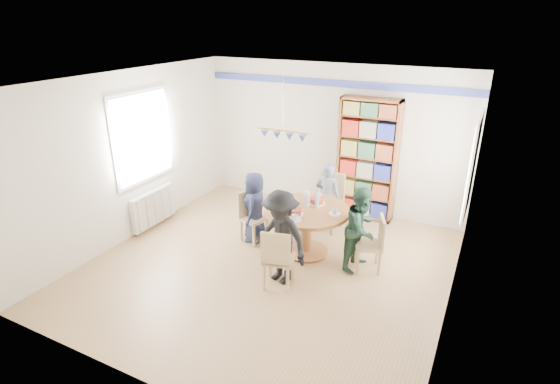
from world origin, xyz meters
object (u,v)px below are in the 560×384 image
Objects in this scene: chair_left at (251,214)px; person_right at (361,229)px; chair_right at (374,241)px; bookshelf at (367,161)px; chair_far at (330,198)px; radiator at (154,207)px; chair_near at (277,257)px; person_far at (327,197)px; dining_table at (307,220)px; person_near at (281,237)px; person_left at (255,207)px.

person_right is at bearing -0.63° from chair_left.
bookshelf is (-0.65, 1.72, 0.61)m from chair_right.
radiator is at bearing -154.29° from chair_far.
chair_right is 0.67× the size of person_right.
person_right reaches higher than chair_near.
chair_near is (0.04, -2.05, -0.05)m from chair_far.
chair_left is 1.01× the size of chair_right.
chair_far is at bearing -91.59° from person_far.
person_near reaches higher than dining_table.
person_near reaches higher than person_right.
chair_right is 1.38m from person_near.
person_far is 1.03m from bookshelf.
chair_far is 1.34m from person_left.
person_near is at bearing -141.35° from chair_right.
radiator is 3.83m from bookshelf.
person_far is 1.76m from person_near.
person_right reaches higher than radiator.
dining_table is 1.46× the size of chair_near.
person_left is 0.54× the size of bookshelf.
chair_near is 1.44m from person_left.
person_far is at bearing 53.51° from person_right.
person_near reaches higher than chair_far.
person_near is at bearing -90.34° from chair_far.
dining_table is 0.88m from person_near.
dining_table is at bearing 7.04° from radiator.
dining_table is (2.75, 0.34, 0.21)m from radiator.
chair_near is 2.85m from bookshelf.
person_far is (-0.04, 1.95, 0.11)m from chair_near.
chair_far is 1.33m from person_right.
dining_table is 0.92m from person_left.
radiator is 0.80× the size of person_right.
bookshelf reaches higher than person_far.
chair_left is 0.67× the size of person_right.
chair_right is at bearing -69.41° from bookshelf.
person_left reaches higher than chair_left.
chair_left is 0.70× the size of person_far.
chair_far is 0.45× the size of bookshelf.
chair_far is at bearing 136.48° from chair_right.
chair_near is at bearing -14.50° from radiator.
person_right is at bearing 60.39° from person_near.
chair_near is 1.95m from person_far.
chair_far is at bearing 50.40° from person_right.
chair_near is 0.41× the size of bookshelf.
radiator is at bearing 165.50° from chair_near.
radiator is 3.02m from person_far.
chair_near is at bearing -45.87° from chair_left.
chair_left is at bearing 155.01° from person_near.
chair_near is at bearing 151.48° from person_right.
chair_right is at bearing 55.14° from person_near.
chair_right is 1.93m from bookshelf.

